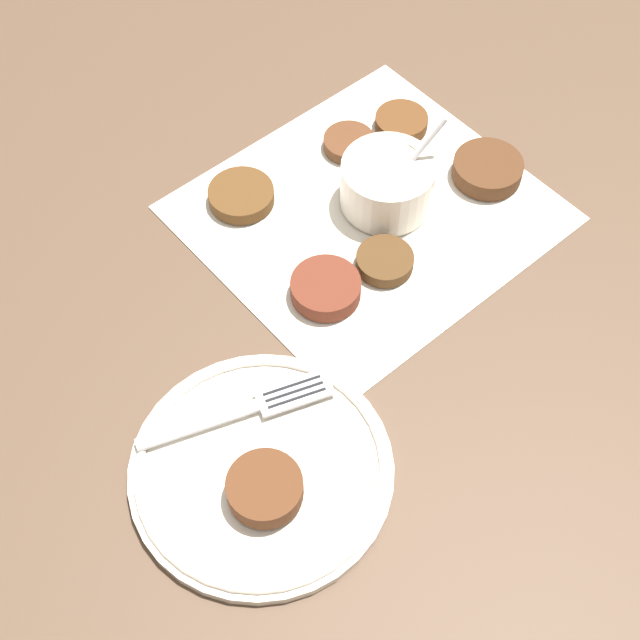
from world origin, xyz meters
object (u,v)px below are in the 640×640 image
Objects in this scene: sauce_bowl at (388,185)px; serving_plate at (261,469)px; fork at (257,405)px; fritter_on_plate at (265,488)px.

sauce_bowl is 0.46× the size of serving_plate.
fork is (-0.28, -0.09, -0.01)m from sauce_bowl.
serving_plate is 0.06m from fork.
sauce_bowl is 1.63× the size of fritter_on_plate.
sauce_bowl is 0.37m from fritter_on_plate.
fork is (0.04, 0.05, 0.01)m from serving_plate.
fritter_on_plate is (-0.02, -0.02, 0.02)m from serving_plate.
fritter_on_plate is 0.09m from fork.
fritter_on_plate is (-0.33, -0.16, -0.00)m from sauce_bowl.
fritter_on_plate reaches higher than serving_plate.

